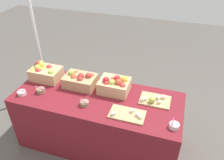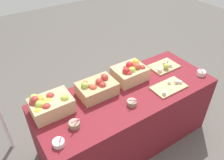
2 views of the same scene
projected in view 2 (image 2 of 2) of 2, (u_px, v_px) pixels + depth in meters
The scene contains 11 objects.
ground_plane at pixel (125, 139), 2.72m from camera, with size 10.00×10.00×0.00m, color #56514C.
table at pixel (126, 118), 2.50m from camera, with size 1.90×0.76×0.74m, color maroon.
apple_crate_left at pixel (49, 105), 1.99m from camera, with size 0.36×0.26×0.21m.
apple_crate_middle at pixel (97, 88), 2.21m from camera, with size 0.37×0.26×0.18m.
apple_crate_right at pixel (130, 72), 2.40m from camera, with size 0.34×0.27×0.20m.
cutting_board_front at pixel (169, 87), 2.32m from camera, with size 0.36×0.21×0.05m.
cutting_board_back at pixel (164, 66), 2.62m from camera, with size 0.33×0.23×0.09m.
sample_bowl_near at pixel (74, 124), 1.90m from camera, with size 0.10×0.10×0.11m.
sample_bowl_mid at pixel (201, 73), 2.50m from camera, with size 0.09×0.09×0.10m.
sample_bowl_far at pixel (59, 143), 1.75m from camera, with size 0.09×0.10×0.09m.
sample_bowl_extra at pixel (132, 103), 2.11m from camera, with size 0.10×0.09×0.09m.
Camera 2 is at (-1.09, -1.38, 2.20)m, focal length 36.12 mm.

